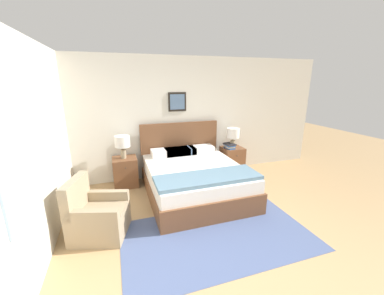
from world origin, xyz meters
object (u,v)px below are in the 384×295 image
object	(u,v)px
nightstand_by_door	(232,160)
table_lamp_by_door	(233,134)
armchair	(97,216)
table_lamp_near_window	(122,143)
bed	(194,178)
nightstand_near_window	(126,172)

from	to	relation	value
nightstand_by_door	table_lamp_by_door	xyz separation A→B (m)	(-0.01, -0.00, 0.62)
armchair	table_lamp_near_window	world-z (taller)	table_lamp_near_window
bed	table_lamp_by_door	xyz separation A→B (m)	(1.21, 0.78, 0.60)
armchair	nightstand_by_door	distance (m)	3.29
bed	table_lamp_by_door	size ratio (longest dim) A/B	4.50
armchair	nightstand_near_window	xyz separation A→B (m)	(0.48, 1.53, 0.02)
bed	nightstand_by_door	xyz separation A→B (m)	(1.22, 0.78, -0.03)
nightstand_near_window	bed	bearing A→B (deg)	-32.72
armchair	table_lamp_near_window	size ratio (longest dim) A/B	1.86
nightstand_near_window	armchair	bearing A→B (deg)	-107.21
armchair	table_lamp_by_door	xyz separation A→B (m)	(2.89, 1.53, 0.64)
bed	table_lamp_by_door	bearing A→B (deg)	32.87
nightstand_by_door	table_lamp_near_window	distance (m)	2.52
armchair	nightstand_near_window	distance (m)	1.61
bed	table_lamp_near_window	distance (m)	1.57
nightstand_by_door	table_lamp_near_window	xyz separation A→B (m)	(-2.44, -0.00, 0.62)
table_lamp_near_window	armchair	bearing A→B (deg)	-106.79
table_lamp_by_door	armchair	bearing A→B (deg)	-152.09
armchair	nightstand_near_window	size ratio (longest dim) A/B	1.43
bed	nightstand_near_window	xyz separation A→B (m)	(-1.21, 0.78, -0.03)
nightstand_near_window	table_lamp_near_window	xyz separation A→B (m)	(-0.01, -0.00, 0.62)
bed	nightstand_by_door	size ratio (longest dim) A/B	3.45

